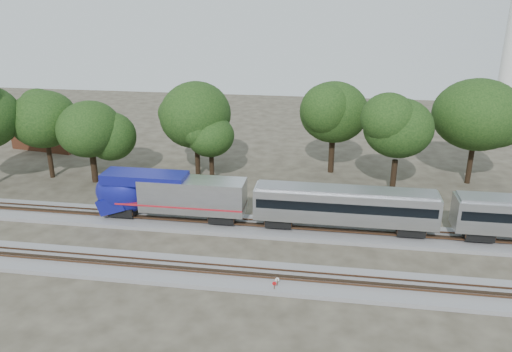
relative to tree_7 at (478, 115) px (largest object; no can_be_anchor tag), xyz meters
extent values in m
plane|color=#383328|center=(-28.86, -23.87, -9.29)|extent=(160.00, 160.00, 0.00)
cube|color=slate|center=(-28.86, -17.87, -9.09)|extent=(160.00, 5.00, 0.40)
cube|color=brown|center=(-28.86, -18.59, -8.64)|extent=(160.00, 0.08, 0.15)
cube|color=brown|center=(-28.86, -17.15, -8.64)|extent=(160.00, 0.08, 0.15)
cube|color=slate|center=(-28.86, -27.87, -9.09)|extent=(160.00, 5.00, 0.40)
cube|color=brown|center=(-28.86, -28.59, -8.64)|extent=(160.00, 0.08, 0.15)
cube|color=brown|center=(-28.86, -27.15, -8.64)|extent=(160.00, 0.08, 0.15)
cube|color=#B9BBC0|center=(-32.69, -17.87, -5.83)|extent=(11.36, 3.22, 3.54)
ellipsoid|color=navy|center=(-40.84, -17.87, -6.09)|extent=(5.79, 3.34, 4.93)
cube|color=navy|center=(-37.94, -17.87, -4.16)|extent=(9.11, 3.15, 1.07)
cube|color=black|center=(-40.30, -17.87, -5.02)|extent=(0.48, 2.47, 1.40)
cube|color=maroon|center=(-33.98, -17.87, -6.74)|extent=(13.94, 3.26, 0.19)
cube|color=black|center=(-40.68, -17.87, -8.08)|extent=(2.79, 2.36, 0.96)
cube|color=black|center=(-29.42, -17.87, -8.08)|extent=(2.79, 2.36, 0.96)
cube|color=#B9BBC0|center=(-16.56, -17.87, -5.99)|extent=(18.65, 3.22, 3.22)
cube|color=black|center=(-16.56, -17.87, -5.67)|extent=(18.01, 3.27, 0.96)
cube|color=gray|center=(-16.56, -17.87, -4.33)|extent=(18.23, 2.57, 0.38)
cube|color=black|center=(-23.31, -17.87, -8.08)|extent=(2.79, 2.36, 0.96)
cube|color=black|center=(-9.80, -17.87, -8.08)|extent=(2.79, 2.36, 0.96)
cube|color=black|center=(-3.21, -17.87, -8.08)|extent=(2.79, 2.36, 0.96)
cylinder|color=#512D19|center=(-22.38, -29.90, -8.79)|extent=(0.07, 0.07, 1.00)
cylinder|color=red|center=(-22.38, -29.90, -8.35)|extent=(0.36, 0.07, 0.35)
cylinder|color=#512D19|center=(-22.20, -29.29, -8.78)|extent=(0.07, 0.07, 1.03)
cylinder|color=silver|center=(-22.20, -29.29, -8.32)|extent=(0.36, 0.13, 0.36)
cube|color=#512D19|center=(-23.48, -29.23, -9.14)|extent=(0.51, 0.32, 0.30)
cylinder|color=silver|center=(11.89, 27.37, 3.09)|extent=(3.54, 3.54, 24.76)
cone|color=silver|center=(11.89, 27.37, -7.52)|extent=(5.66, 5.66, 3.54)
cube|color=brown|center=(-63.45, 7.85, -7.08)|extent=(12.24, 9.56, 4.42)
cube|color=black|center=(-63.45, 7.85, -4.37)|extent=(12.48, 9.79, 1.00)
cylinder|color=black|center=(-55.96, -6.44, -7.09)|extent=(0.70, 0.70, 4.41)
ellipsoid|color=black|center=(-55.96, -6.44, -1.11)|extent=(8.31, 8.31, 7.06)
cylinder|color=black|center=(-49.34, -7.16, -7.32)|extent=(0.70, 0.70, 3.93)
ellipsoid|color=black|center=(-49.34, -7.16, -1.99)|extent=(7.41, 7.41, 6.30)
cylinder|color=black|center=(-36.34, -2.57, -6.98)|extent=(0.70, 0.70, 4.63)
ellipsoid|color=black|center=(-36.34, -2.57, -0.69)|extent=(8.73, 8.73, 7.42)
cylinder|color=black|center=(-33.84, -4.63, -7.59)|extent=(0.70, 0.70, 3.40)
ellipsoid|color=black|center=(-33.84, -4.63, -2.98)|extent=(6.41, 6.41, 5.45)
cylinder|color=black|center=(-18.11, 1.64, -6.97)|extent=(0.70, 0.70, 4.64)
ellipsoid|color=black|center=(-18.11, 1.64, -0.67)|extent=(8.76, 8.76, 7.44)
cylinder|color=black|center=(-10.42, -6.19, -6.94)|extent=(0.70, 0.70, 4.71)
ellipsoid|color=black|center=(-10.42, -6.19, -0.55)|extent=(8.88, 8.88, 7.55)
cylinder|color=black|center=(0.00, 0.00, -6.78)|extent=(0.70, 0.70, 5.02)
ellipsoid|color=black|center=(0.00, 0.00, 0.02)|extent=(9.46, 9.46, 8.04)
camera|label=1|loc=(-18.36, -65.83, 14.53)|focal=35.00mm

